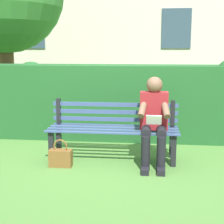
{
  "coord_description": "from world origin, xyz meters",
  "views": [
    {
      "loc": [
        -0.52,
        4.65,
        1.55
      ],
      "look_at": [
        0.0,
        0.1,
        0.71
      ],
      "focal_mm": 54.71,
      "sensor_mm": 36.0,
      "label": 1
    }
  ],
  "objects": [
    {
      "name": "person_seated",
      "position": [
        -0.57,
        0.1,
        0.63
      ],
      "size": [
        0.44,
        0.73,
        1.19
      ],
      "color": "maroon",
      "rests_on": "ground"
    },
    {
      "name": "hedge_backdrop",
      "position": [
        -0.0,
        -1.27,
        0.68
      ],
      "size": [
        6.46,
        0.84,
        1.44
      ],
      "color": "#1E5123",
      "rests_on": "ground"
    },
    {
      "name": "ground",
      "position": [
        0.0,
        0.0,
        0.0
      ],
      "size": [
        60.0,
        60.0,
        0.0
      ],
      "primitive_type": "plane",
      "color": "#477533"
    },
    {
      "name": "handbag",
      "position": [
        0.66,
        0.37,
        0.13
      ],
      "size": [
        0.3,
        0.14,
        0.38
      ],
      "color": "brown",
      "rests_on": "ground"
    },
    {
      "name": "park_bench",
      "position": [
        0.0,
        -0.08,
        0.45
      ],
      "size": [
        1.84,
        0.55,
        0.84
      ],
      "color": "black",
      "rests_on": "ground"
    }
  ]
}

